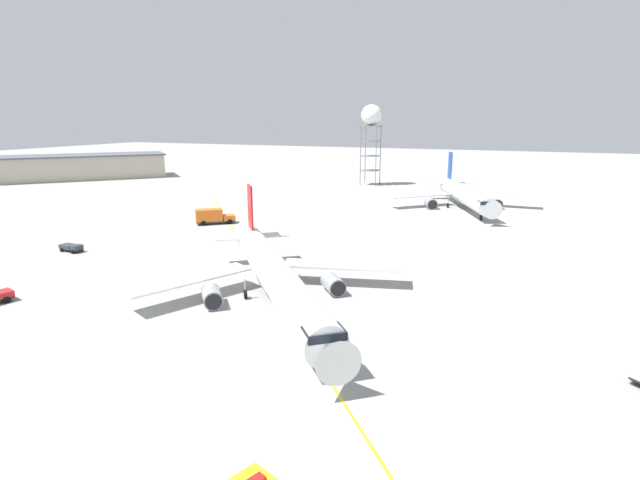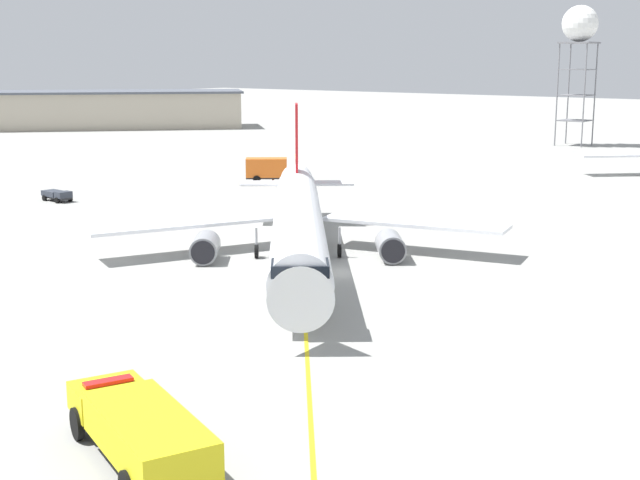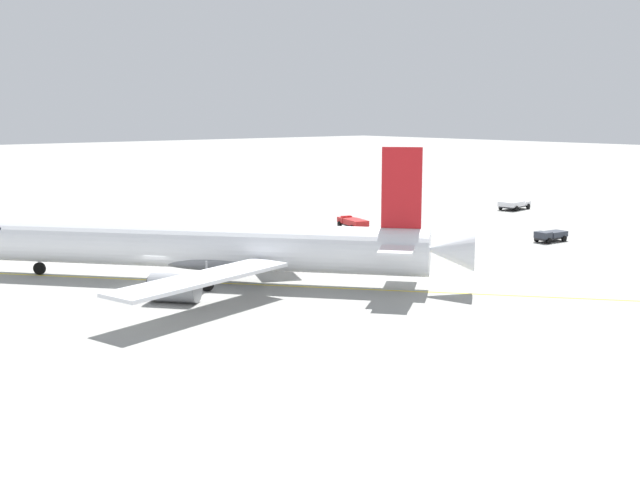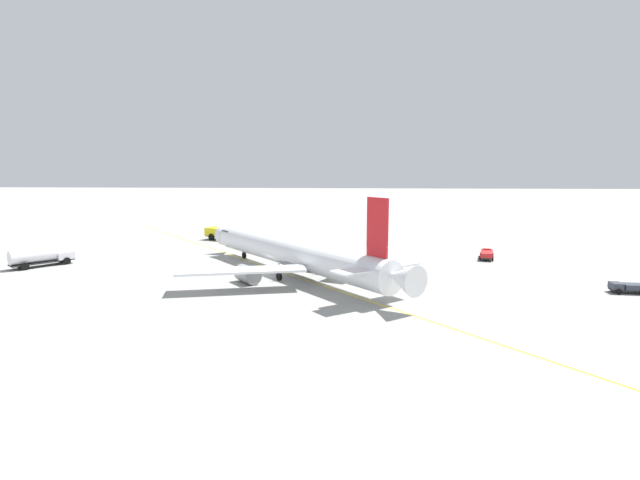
{
  "view_description": "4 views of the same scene",
  "coord_description": "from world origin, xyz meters",
  "px_view_note": "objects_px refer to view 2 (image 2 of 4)",
  "views": [
    {
      "loc": [
        21.6,
        -48.07,
        21.06
      ],
      "look_at": [
        -4.92,
        16.1,
        3.85
      ],
      "focal_mm": 27.75,
      "sensor_mm": 36.0,
      "label": 1
    },
    {
      "loc": [
        38.87,
        -51.89,
        15.82
      ],
      "look_at": [
        -0.32,
        -1.42,
        2.68
      ],
      "focal_mm": 49.79,
      "sensor_mm": 36.0,
      "label": 2
    },
    {
      "loc": [
        28.58,
        56.8,
        14.25
      ],
      "look_at": [
        -4.92,
        16.1,
        5.48
      ],
      "focal_mm": 43.12,
      "sensor_mm": 36.0,
      "label": 3
    },
    {
      "loc": [
        -12.49,
        65.6,
        14.6
      ],
      "look_at": [
        -7.73,
        -2.65,
        4.43
      ],
      "focal_mm": 26.92,
      "sensor_mm": 36.0,
      "label": 4
    }
  ],
  "objects_px": {
    "catering_truck_truck": "(272,169)",
    "safety_cone_near": "(273,179)",
    "fire_tender_truck": "(140,429)",
    "airliner_main": "(298,225)",
    "safety_cone_mid": "(272,174)",
    "baggage_truck_truck": "(57,195)",
    "radar_tower": "(580,29)"
  },
  "relations": [
    {
      "from": "catering_truck_truck",
      "to": "fire_tender_truck",
      "type": "height_order",
      "value": "catering_truck_truck"
    },
    {
      "from": "airliner_main",
      "to": "fire_tender_truck",
      "type": "distance_m",
      "value": 36.32
    },
    {
      "from": "airliner_main",
      "to": "radar_tower",
      "type": "relative_size",
      "value": 1.48
    },
    {
      "from": "safety_cone_near",
      "to": "safety_cone_mid",
      "type": "height_order",
      "value": "same"
    },
    {
      "from": "radar_tower",
      "to": "safety_cone_near",
      "type": "distance_m",
      "value": 74.41
    },
    {
      "from": "safety_cone_near",
      "to": "safety_cone_mid",
      "type": "xyz_separation_m",
      "value": [
        -3.42,
        3.64,
        0.0
      ]
    },
    {
      "from": "airliner_main",
      "to": "radar_tower",
      "type": "bearing_deg",
      "value": 151.24
    },
    {
      "from": "catering_truck_truck",
      "to": "safety_cone_mid",
      "type": "xyz_separation_m",
      "value": [
        -3.98,
        4.48,
        -1.39
      ]
    },
    {
      "from": "fire_tender_truck",
      "to": "airliner_main",
      "type": "bearing_deg",
      "value": -38.67
    },
    {
      "from": "airliner_main",
      "to": "safety_cone_near",
      "type": "height_order",
      "value": "airliner_main"
    },
    {
      "from": "airliner_main",
      "to": "safety_cone_near",
      "type": "bearing_deg",
      "value": -176.36
    },
    {
      "from": "baggage_truck_truck",
      "to": "safety_cone_mid",
      "type": "height_order",
      "value": "baggage_truck_truck"
    },
    {
      "from": "baggage_truck_truck",
      "to": "fire_tender_truck",
      "type": "xyz_separation_m",
      "value": [
        58.34,
        -38.4,
        0.83
      ]
    },
    {
      "from": "fire_tender_truck",
      "to": "catering_truck_truck",
      "type": "bearing_deg",
      "value": -30.78
    },
    {
      "from": "catering_truck_truck",
      "to": "safety_cone_near",
      "type": "relative_size",
      "value": 13.93
    },
    {
      "from": "airliner_main",
      "to": "baggage_truck_truck",
      "type": "height_order",
      "value": "airliner_main"
    },
    {
      "from": "radar_tower",
      "to": "fire_tender_truck",
      "type": "bearing_deg",
      "value": -74.51
    },
    {
      "from": "radar_tower",
      "to": "safety_cone_mid",
      "type": "relative_size",
      "value": 45.63
    },
    {
      "from": "safety_cone_mid",
      "to": "safety_cone_near",
      "type": "bearing_deg",
      "value": -46.82
    },
    {
      "from": "safety_cone_near",
      "to": "safety_cone_mid",
      "type": "bearing_deg",
      "value": 133.18
    },
    {
      "from": "safety_cone_near",
      "to": "safety_cone_mid",
      "type": "distance_m",
      "value": 4.99
    },
    {
      "from": "airliner_main",
      "to": "baggage_truck_truck",
      "type": "relative_size",
      "value": 9.27
    },
    {
      "from": "fire_tender_truck",
      "to": "safety_cone_near",
      "type": "bearing_deg",
      "value": -30.82
    },
    {
      "from": "airliner_main",
      "to": "baggage_truck_truck",
      "type": "distance_m",
      "value": 41.18
    },
    {
      "from": "radar_tower",
      "to": "safety_cone_mid",
      "type": "height_order",
      "value": "radar_tower"
    },
    {
      "from": "airliner_main",
      "to": "catering_truck_truck",
      "type": "height_order",
      "value": "airliner_main"
    },
    {
      "from": "airliner_main",
      "to": "radar_tower",
      "type": "distance_m",
      "value": 108.2
    },
    {
      "from": "safety_cone_mid",
      "to": "catering_truck_truck",
      "type": "bearing_deg",
      "value": -48.4
    },
    {
      "from": "baggage_truck_truck",
      "to": "radar_tower",
      "type": "height_order",
      "value": "radar_tower"
    },
    {
      "from": "catering_truck_truck",
      "to": "baggage_truck_truck",
      "type": "height_order",
      "value": "catering_truck_truck"
    },
    {
      "from": "airliner_main",
      "to": "fire_tender_truck",
      "type": "height_order",
      "value": "airliner_main"
    },
    {
      "from": "safety_cone_near",
      "to": "catering_truck_truck",
      "type": "bearing_deg",
      "value": -56.24
    }
  ]
}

